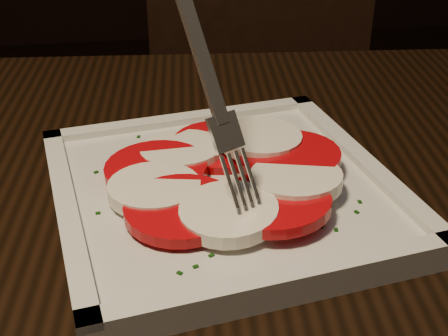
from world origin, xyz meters
The scene contains 4 objects.
chair centered at (0.03, 0.94, 0.53)m, with size 0.49×0.49×0.93m.
plate centered at (-0.12, 0.29, 0.76)m, with size 0.25×0.25×0.01m, color silver.
caprese_salad centered at (-0.12, 0.29, 0.77)m, with size 0.19×0.21×0.02m.
fork centered at (-0.15, 0.29, 0.87)m, with size 0.04×0.10×0.18m, color white, non-canonical shape.
Camera 1 is at (-0.18, -0.11, 1.01)m, focal length 50.00 mm.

